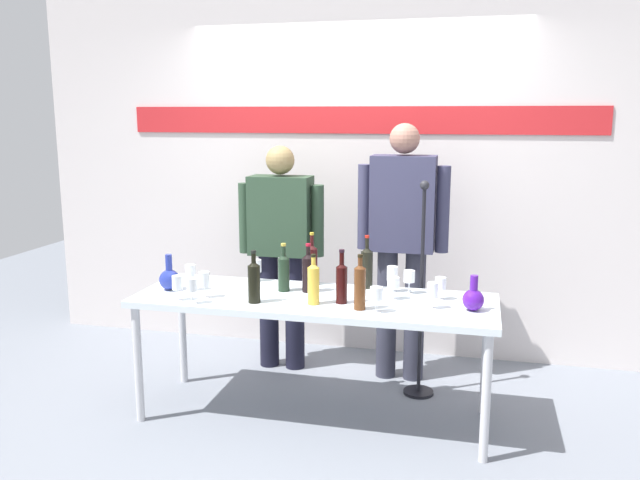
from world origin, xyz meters
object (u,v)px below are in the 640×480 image
Objects in this scene: wine_glass_right_1 at (433,291)px; decanter_blue_right at (473,298)px; decanter_blue_left at (169,278)px; microphone_stand at (420,326)px; presenter_right at (402,235)px; wine_glass_right_0 at (409,277)px; wine_glass_right_2 at (376,294)px; wine_glass_left_1 at (192,286)px; wine_bottle_0 at (313,282)px; presenter_left at (281,243)px; wine_bottle_5 at (284,271)px; wine_glass_right_4 at (440,284)px; wine_glass_left_2 at (204,280)px; wine_bottle_6 at (308,271)px; wine_glass_left_3 at (257,266)px; wine_bottle_4 at (360,285)px; wine_bottle_1 at (342,281)px; wine_glass_left_4 at (177,283)px; wine_bottle_7 at (367,266)px; wine_bottle_3 at (312,263)px; display_table at (314,307)px; wine_glass_right_3 at (393,283)px; wine_glass_left_0 at (190,272)px; wine_bottle_2 at (254,280)px.

decanter_blue_right is at bearing 4.90° from wine_glass_right_1.
microphone_stand is (1.51, 0.54, -0.36)m from decanter_blue_left.
wine_glass_right_0 is (0.11, -0.52, -0.16)m from presenter_right.
wine_glass_right_2 is at bearing -105.05° from microphone_stand.
wine_glass_left_1 is 0.99× the size of wine_glass_right_1.
wine_bottle_0 is 2.05× the size of wine_glass_right_2.
decanter_blue_left is 1.56× the size of wine_glass_right_2.
presenter_right is (0.86, -0.00, 0.09)m from presenter_left.
wine_bottle_5 is 0.95m from wine_glass_right_4.
wine_glass_left_2 is at bearing -21.94° from decanter_blue_left.
wine_bottle_6 is 2.11× the size of wine_glass_left_3.
wine_bottle_4 reaches higher than wine_glass_left_2.
presenter_left is 5.13× the size of wine_bottle_1.
wine_glass_left_4 is at bearing -165.77° from wine_glass_right_4.
presenter_right is 0.81m from wine_bottle_6.
presenter_right is 0.50m from wine_bottle_7.
presenter_right reaches higher than wine_bottle_3.
wine_glass_right_2 is (0.49, -0.50, -0.03)m from wine_bottle_3.
presenter_left is (-0.43, 0.74, 0.23)m from display_table.
presenter_left is 12.15× the size of wine_glass_right_3.
wine_glass_left_3 is (0.45, 0.33, 0.03)m from decanter_blue_left.
wine_bottle_6 reaches higher than decanter_blue_right.
presenter_right reaches higher than wine_bottle_0.
wine_glass_right_0 is (1.00, -0.07, 0.00)m from wine_glass_left_3.
decanter_blue_left is at bearing -164.08° from wine_bottle_7.
wine_bottle_4 reaches higher than wine_glass_right_1.
wine_bottle_6 is 0.73m from wine_glass_left_0.
wine_glass_left_4 is at bearing -177.89° from wine_glass_right_2.
wine_bottle_0 is 0.27m from wine_bottle_6.
wine_bottle_6 is at bearing 166.76° from wine_glass_right_1.
wine_glass_left_0 is (-0.69, -0.32, -0.02)m from wine_bottle_3.
wine_bottle_7 is at bearing 16.86° from wine_glass_left_0.
display_table is at bearing 177.15° from decanter_blue_right.
wine_glass_right_2 is (1.32, -0.16, 0.03)m from decanter_blue_left.
display_table is at bearing -23.80° from wine_bottle_5.
decanter_blue_left is at bearing 174.56° from wine_bottle_0.
wine_bottle_0 reaches higher than wine_glass_right_3.
wine_bottle_0 is at bearing -154.26° from wine_glass_right_3.
decanter_blue_left is 1.33m from wine_glass_right_2.
decanter_blue_left is 0.89m from wine_bottle_3.
wine_glass_left_0 is 1.52m from wine_glass_right_4.
wine_glass_left_0 is 1.21× the size of wine_glass_right_3.
wine_glass_right_0 is at bearing 72.59° from wine_glass_right_2.
wine_bottle_1 is at bearing 141.64° from wine_bottle_4.
wine_bottle_4 is 0.22× the size of microphone_stand.
wine_glass_right_4 is at bearing 11.95° from wine_glass_left_2.
wine_bottle_2 is 2.03× the size of wine_glass_right_1.
decanter_blue_left is 1.23m from wine_bottle_4.
wine_bottle_3 is at bearing 179.68° from wine_bottle_7.
presenter_left is at bearing 58.70° from decanter_blue_left.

